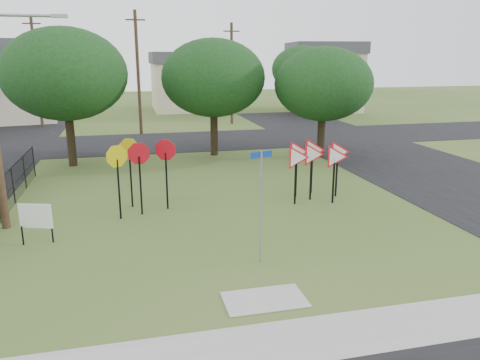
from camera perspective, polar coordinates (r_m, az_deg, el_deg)
The scene contains 19 objects.
ground at distance 13.86m, azimuth 0.16°, elevation -9.70°, with size 140.00×140.00×0.00m, color #3C5720.
sidewalk at distance 10.34m, azimuth 6.03°, elevation -19.04°, with size 30.00×1.60×0.02m, color #999990.
street_right at distance 27.44m, azimuth 19.93°, elevation 1.86°, with size 8.00×50.00×0.02m, color black.
street_far at distance 32.89m, azimuth -8.18°, elevation 4.64°, with size 60.00×8.00×0.02m, color black.
curb_pad at distance 11.79m, azimuth 3.02°, elevation -14.36°, with size 2.00×1.20×0.02m, color #999990.
street_name_sign at distance 13.08m, azimuth 2.54°, elevation -2.54°, with size 0.65×0.20×3.26m.
stop_sign_cluster at distance 17.78m, azimuth -12.30°, elevation 2.36°, with size 2.55×1.74×2.75m.
yield_sign_cluster at distance 19.38m, azimuth 9.12°, elevation 2.86°, with size 3.13×1.95×2.44m.
info_board at distance 16.01m, azimuth -23.66°, elevation -4.18°, with size 1.02×0.36×1.32m.
far_pole_a at distance 36.28m, azimuth -12.32°, elevation 12.69°, with size 1.40×0.24×9.00m.
far_pole_b at distance 41.26m, azimuth -1.02°, elevation 12.89°, with size 1.40×0.24×8.50m.
far_pole_c at distance 42.84m, azimuth -23.56°, elevation 12.11°, with size 1.40×0.24×9.00m.
fence_run at distance 19.70m, azimuth -26.61°, elevation -1.39°, with size 0.05×11.55×1.50m.
house_mid at distance 52.78m, azimuth -6.10°, elevation 11.94°, with size 8.40×8.40×6.20m.
house_right at distance 52.66m, azimuth 10.15°, elevation 12.33°, with size 8.30×8.30×7.20m.
tree_near_left at distance 26.43m, azimuth -20.58°, elevation 11.98°, with size 6.40×6.40×7.27m.
tree_near_mid at distance 27.73m, azimuth -3.27°, elevation 12.31°, with size 6.00×6.00×6.80m.
tree_near_right at distance 27.58m, azimuth 10.13°, elevation 11.44°, with size 5.60×5.60×6.33m.
tree_far_right at distance 47.42m, azimuth 7.62°, elevation 13.25°, with size 6.00×6.00×6.80m.
Camera 1 is at (-3.00, -12.25, 5.76)m, focal length 35.00 mm.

